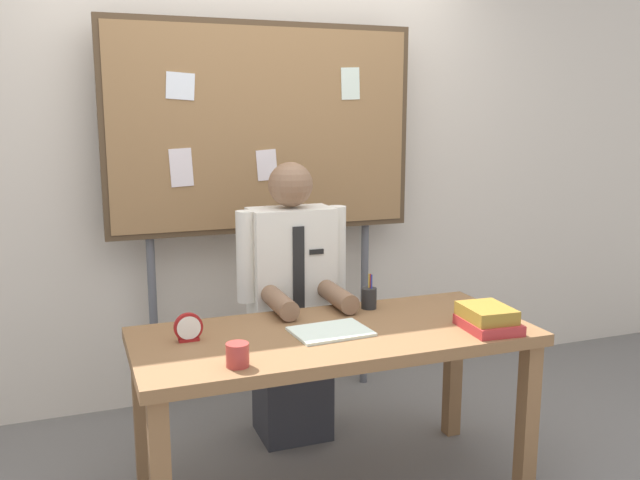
{
  "coord_description": "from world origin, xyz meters",
  "views": [
    {
      "loc": [
        -0.99,
        -2.47,
        1.61
      ],
      "look_at": [
        0.0,
        0.17,
        1.08
      ],
      "focal_mm": 37.89,
      "sensor_mm": 36.0,
      "label": 1
    }
  ],
  "objects_px": {
    "open_notebook": "(331,331)",
    "pen_holder": "(369,298)",
    "bulletin_board": "(264,133)",
    "book_stack": "(487,319)",
    "coffee_mug": "(238,355)",
    "desk_clock": "(188,329)",
    "person": "(292,313)",
    "desk": "(334,352)"
  },
  "relations": [
    {
      "from": "person",
      "to": "book_stack",
      "type": "height_order",
      "value": "person"
    },
    {
      "from": "bulletin_board",
      "to": "open_notebook",
      "type": "height_order",
      "value": "bulletin_board"
    },
    {
      "from": "desk_clock",
      "to": "book_stack",
      "type": "bearing_deg",
      "value": -13.77
    },
    {
      "from": "book_stack",
      "to": "desk_clock",
      "type": "height_order",
      "value": "desk_clock"
    },
    {
      "from": "person",
      "to": "open_notebook",
      "type": "height_order",
      "value": "person"
    },
    {
      "from": "bulletin_board",
      "to": "desk_clock",
      "type": "xyz_separation_m",
      "value": [
        -0.58,
        -0.94,
        -0.72
      ]
    },
    {
      "from": "book_stack",
      "to": "coffee_mug",
      "type": "xyz_separation_m",
      "value": [
        -1.07,
        -0.04,
        -0.0
      ]
    },
    {
      "from": "book_stack",
      "to": "desk_clock",
      "type": "distance_m",
      "value": 1.22
    },
    {
      "from": "person",
      "to": "book_stack",
      "type": "bearing_deg",
      "value": -52.13
    },
    {
      "from": "open_notebook",
      "to": "pen_holder",
      "type": "relative_size",
      "value": 1.92
    },
    {
      "from": "desk",
      "to": "person",
      "type": "distance_m",
      "value": 0.56
    },
    {
      "from": "book_stack",
      "to": "open_notebook",
      "type": "bearing_deg",
      "value": 163.25
    },
    {
      "from": "bulletin_board",
      "to": "book_stack",
      "type": "bearing_deg",
      "value": -64.09
    },
    {
      "from": "bulletin_board",
      "to": "coffee_mug",
      "type": "xyz_separation_m",
      "value": [
        -0.47,
        -1.27,
        -0.73
      ]
    },
    {
      "from": "bulletin_board",
      "to": "coffee_mug",
      "type": "distance_m",
      "value": 1.54
    },
    {
      "from": "desk",
      "to": "bulletin_board",
      "type": "bearing_deg",
      "value": 90.01
    },
    {
      "from": "open_notebook",
      "to": "desk_clock",
      "type": "height_order",
      "value": "desk_clock"
    },
    {
      "from": "open_notebook",
      "to": "pen_holder",
      "type": "xyz_separation_m",
      "value": [
        0.29,
        0.26,
        0.04
      ]
    },
    {
      "from": "bulletin_board",
      "to": "open_notebook",
      "type": "distance_m",
      "value": 1.3
    },
    {
      "from": "book_stack",
      "to": "pen_holder",
      "type": "bearing_deg",
      "value": 126.18
    },
    {
      "from": "open_notebook",
      "to": "desk_clock",
      "type": "xyz_separation_m",
      "value": [
        -0.56,
        0.1,
        0.05
      ]
    },
    {
      "from": "coffee_mug",
      "to": "book_stack",
      "type": "bearing_deg",
      "value": 2.16
    },
    {
      "from": "person",
      "to": "pen_holder",
      "type": "bearing_deg",
      "value": -49.84
    },
    {
      "from": "coffee_mug",
      "to": "pen_holder",
      "type": "distance_m",
      "value": 0.88
    },
    {
      "from": "pen_holder",
      "to": "book_stack",
      "type": "bearing_deg",
      "value": -53.82
    },
    {
      "from": "desk_clock",
      "to": "open_notebook",
      "type": "bearing_deg",
      "value": -10.36
    },
    {
      "from": "person",
      "to": "book_stack",
      "type": "xyz_separation_m",
      "value": [
        0.6,
        -0.77,
        0.13
      ]
    },
    {
      "from": "bulletin_board",
      "to": "open_notebook",
      "type": "xyz_separation_m",
      "value": [
        -0.02,
        -1.04,
        -0.77
      ]
    },
    {
      "from": "desk",
      "to": "person",
      "type": "height_order",
      "value": "person"
    },
    {
      "from": "book_stack",
      "to": "person",
      "type": "bearing_deg",
      "value": 127.87
    },
    {
      "from": "person",
      "to": "coffee_mug",
      "type": "xyz_separation_m",
      "value": [
        -0.47,
        -0.81,
        0.13
      ]
    },
    {
      "from": "desk",
      "to": "bulletin_board",
      "type": "height_order",
      "value": "bulletin_board"
    },
    {
      "from": "book_stack",
      "to": "desk",
      "type": "bearing_deg",
      "value": 160.86
    },
    {
      "from": "desk",
      "to": "open_notebook",
      "type": "xyz_separation_m",
      "value": [
        -0.02,
        -0.02,
        0.1
      ]
    },
    {
      "from": "desk_clock",
      "to": "pen_holder",
      "type": "bearing_deg",
      "value": 10.77
    },
    {
      "from": "open_notebook",
      "to": "pen_holder",
      "type": "height_order",
      "value": "pen_holder"
    },
    {
      "from": "person",
      "to": "bulletin_board",
      "type": "bearing_deg",
      "value": 90.03
    },
    {
      "from": "desk_clock",
      "to": "pen_holder",
      "type": "height_order",
      "value": "pen_holder"
    },
    {
      "from": "bulletin_board",
      "to": "book_stack",
      "type": "relative_size",
      "value": 7.92
    },
    {
      "from": "person",
      "to": "coffee_mug",
      "type": "height_order",
      "value": "person"
    },
    {
      "from": "coffee_mug",
      "to": "bulletin_board",
      "type": "bearing_deg",
      "value": 69.78
    },
    {
      "from": "desk",
      "to": "book_stack",
      "type": "bearing_deg",
      "value": -19.14
    }
  ]
}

